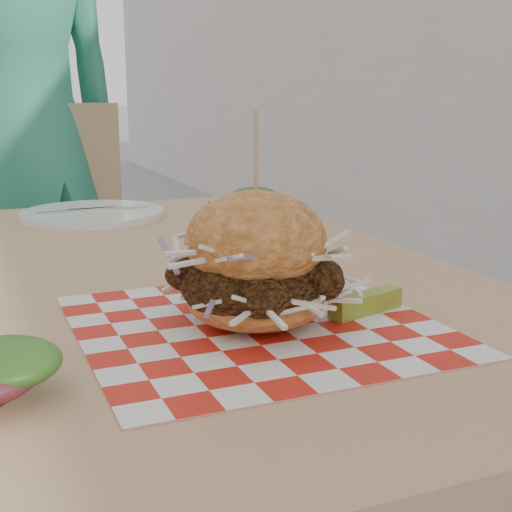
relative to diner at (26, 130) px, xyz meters
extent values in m
imported|color=#319071|center=(0.00, 0.00, 0.00)|extent=(0.75, 0.62, 1.75)
cube|color=tan|center=(0.04, -1.19, -0.15)|extent=(0.80, 1.20, 0.04)
cylinder|color=#333338|center=(0.38, -0.65, -0.52)|extent=(0.05, 0.05, 0.71)
cube|color=tan|center=(0.04, -0.20, -0.43)|extent=(0.51, 0.51, 0.04)
cube|color=tan|center=(0.09, -0.01, -0.18)|extent=(0.42, 0.14, 0.50)
cylinder|color=#333338|center=(0.17, -0.42, -0.66)|extent=(0.03, 0.03, 0.43)
cylinder|color=#333338|center=(-0.08, 0.02, -0.66)|extent=(0.03, 0.03, 0.43)
cylinder|color=#333338|center=(0.26, -0.07, -0.66)|extent=(0.03, 0.03, 0.43)
cube|color=red|center=(0.09, -1.46, -0.12)|extent=(0.36, 0.36, 0.00)
ellipsoid|color=orange|center=(0.09, -1.46, -0.10)|extent=(0.14, 0.14, 0.05)
ellipsoid|color=brown|center=(0.09, -1.46, -0.08)|extent=(0.16, 0.14, 0.08)
ellipsoid|color=orange|center=(0.09, -1.46, -0.03)|extent=(0.15, 0.15, 0.10)
cylinder|color=tan|center=(0.09, -1.46, 0.04)|extent=(0.00, 0.00, 0.11)
cube|color=#91A22F|center=(0.21, -1.47, -0.11)|extent=(0.10, 0.05, 0.02)
cylinder|color=white|center=(0.04, -0.76, -0.12)|extent=(0.27, 0.27, 0.01)
cube|color=silver|center=(0.01, -0.76, -0.11)|extent=(0.15, 0.03, 0.00)
cube|color=silver|center=(0.07, -0.76, -0.11)|extent=(0.15, 0.03, 0.00)
cube|color=brown|center=(0.34, -0.85, -0.11)|extent=(0.15, 0.12, 0.02)
ellipsoid|color=#1D4B15|center=(0.34, -0.85, -0.09)|extent=(0.09, 0.09, 0.03)
camera|label=1|loc=(-0.19, -2.11, 0.12)|focal=50.00mm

